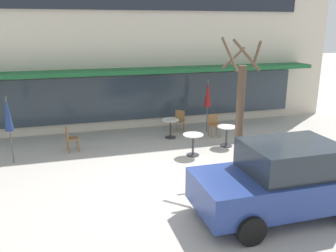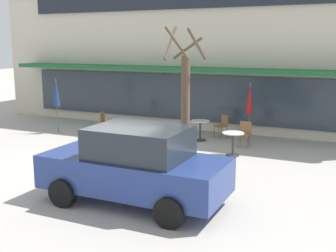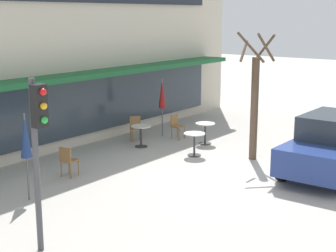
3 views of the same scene
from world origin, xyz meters
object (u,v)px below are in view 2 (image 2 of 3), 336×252
cafe_table_streetside (200,127)px  cafe_table_near_wall (182,139)px  parked_sedan (135,165)px  cafe_chair_2 (245,132)px  patio_umbrella_green_folded (56,93)px  street_tree (185,106)px  cafe_table_by_tree (233,140)px  patio_umbrella_cream_folded (250,99)px  cafe_chair_0 (222,125)px  cafe_chair_1 (104,121)px

cafe_table_streetside → cafe_table_near_wall: bearing=-85.1°
parked_sedan → cafe_chair_2: bearing=82.0°
patio_umbrella_green_folded → street_tree: size_ratio=0.55×
cafe_table_by_tree → parked_sedan: parked_sedan is taller
patio_umbrella_cream_folded → cafe_table_by_tree: bearing=-90.2°
patio_umbrella_cream_folded → street_tree: street_tree is taller
cafe_table_near_wall → cafe_chair_2: (1.57, 1.87, 0.01)m
cafe_table_by_tree → patio_umbrella_green_folded: patio_umbrella_green_folded is taller
cafe_chair_2 → cafe_chair_0: bearing=138.3°
cafe_chair_0 → street_tree: size_ratio=0.22×
patio_umbrella_green_folded → street_tree: (6.68, -2.71, 0.24)m
cafe_table_streetside → cafe_chair_2: cafe_chair_2 is taller
cafe_table_near_wall → cafe_chair_1: (-4.04, 1.59, 0.01)m
street_tree → patio_umbrella_cream_folded: bearing=80.2°
patio_umbrella_green_folded → cafe_table_streetside: bearing=11.1°
cafe_table_near_wall → street_tree: 2.33m
cafe_table_by_tree → parked_sedan: (-0.83, -4.88, 0.36)m
cafe_chair_0 → cafe_table_by_tree: bearing=-64.5°
patio_umbrella_green_folded → cafe_chair_0: bearing=16.7°
cafe_table_near_wall → patio_umbrella_green_folded: size_ratio=0.35×
patio_umbrella_green_folded → parked_sedan: (6.58, -5.31, -0.75)m
patio_umbrella_green_folded → cafe_chair_1: bearing=17.9°
cafe_table_near_wall → patio_umbrella_cream_folded: 3.15m
cafe_chair_0 → cafe_chair_2: same height
cafe_table_near_wall → cafe_table_by_tree: same height
cafe_table_near_wall → cafe_chair_1: cafe_chair_1 is taller
patio_umbrella_cream_folded → cafe_chair_1: (-5.58, -0.92, -1.10)m
cafe_table_near_wall → street_tree: size_ratio=0.19×
cafe_chair_0 → cafe_chair_1: size_ratio=1.00×
cafe_chair_0 → street_tree: (0.38, -4.60, 1.35)m
patio_umbrella_green_folded → cafe_chair_0: (6.31, 1.89, -1.10)m
cafe_chair_1 → cafe_chair_2: size_ratio=1.00×
cafe_table_near_wall → cafe_chair_2: size_ratio=0.85×
cafe_chair_1 → street_tree: 6.02m
cafe_chair_0 → patio_umbrella_cream_folded: bearing=-18.5°
cafe_table_streetside → cafe_chair_0: 0.98m
cafe_chair_1 → parked_sedan: (4.74, -5.90, 0.35)m
cafe_chair_2 → street_tree: street_tree is taller
cafe_table_by_tree → cafe_chair_0: bearing=115.5°
cafe_table_streetside → patio_umbrella_cream_folded: 2.08m
cafe_table_streetside → patio_umbrella_green_folded: 5.92m
cafe_chair_0 → street_tree: 4.81m
cafe_table_by_tree → street_tree: (-0.73, -2.29, 1.36)m
cafe_table_near_wall → street_tree: bearing=-64.9°
cafe_table_streetside → cafe_table_by_tree: bearing=-42.1°
cafe_chair_0 → parked_sedan: 7.21m
cafe_table_by_tree → cafe_chair_2: size_ratio=0.85×
patio_umbrella_cream_folded → parked_sedan: (-0.84, -6.83, -0.75)m
cafe_table_by_tree → patio_umbrella_green_folded: size_ratio=0.35×
cafe_chair_1 → cafe_chair_2: 5.61m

